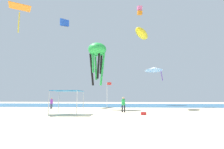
{
  "coord_description": "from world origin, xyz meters",
  "views": [
    {
      "loc": [
        3.18,
        -16.73,
        1.8
      ],
      "look_at": [
        0.73,
        13.18,
        5.8
      ],
      "focal_mm": 27.99,
      "sensor_mm": 36.0,
      "label": 1
    }
  ],
  "objects_px": {
    "kite_delta_white": "(154,69)",
    "cooler_box": "(144,113)",
    "person_leftmost": "(123,103)",
    "kite_box_pink": "(140,10)",
    "canopy_tent": "(67,92)",
    "kite_parafoil_blue": "(65,23)",
    "banner_flag": "(107,94)",
    "person_near_tent": "(51,102)",
    "kite_octopus_green": "(97,52)",
    "kite_inflatable_yellow": "(142,34)",
    "kite_diamond_orange": "(20,8)"
  },
  "relations": [
    {
      "from": "kite_delta_white",
      "to": "cooler_box",
      "type": "bearing_deg",
      "value": 75.35
    },
    {
      "from": "person_leftmost",
      "to": "kite_box_pink",
      "type": "xyz_separation_m",
      "value": [
        3.72,
        17.06,
        21.09
      ]
    },
    {
      "from": "canopy_tent",
      "to": "kite_box_pink",
      "type": "height_order",
      "value": "kite_box_pink"
    },
    {
      "from": "canopy_tent",
      "to": "kite_parafoil_blue",
      "type": "relative_size",
      "value": 0.61
    },
    {
      "from": "person_leftmost",
      "to": "banner_flag",
      "type": "bearing_deg",
      "value": -166.62
    },
    {
      "from": "person_near_tent",
      "to": "kite_parafoil_blue",
      "type": "relative_size",
      "value": 0.37
    },
    {
      "from": "banner_flag",
      "to": "kite_parafoil_blue",
      "type": "xyz_separation_m",
      "value": [
        -10.65,
        12.18,
        15.57
      ]
    },
    {
      "from": "person_near_tent",
      "to": "cooler_box",
      "type": "xyz_separation_m",
      "value": [
        13.91,
        -8.81,
        -0.88
      ]
    },
    {
      "from": "person_near_tent",
      "to": "person_leftmost",
      "type": "relative_size",
      "value": 0.94
    },
    {
      "from": "person_near_tent",
      "to": "kite_octopus_green",
      "type": "height_order",
      "value": "kite_octopus_green"
    },
    {
      "from": "cooler_box",
      "to": "kite_octopus_green",
      "type": "bearing_deg",
      "value": 127.34
    },
    {
      "from": "kite_octopus_green",
      "to": "canopy_tent",
      "type": "bearing_deg",
      "value": 25.55
    },
    {
      "from": "kite_parafoil_blue",
      "to": "kite_inflatable_yellow",
      "type": "bearing_deg",
      "value": 75.22
    },
    {
      "from": "kite_parafoil_blue",
      "to": "kite_diamond_orange",
      "type": "distance_m",
      "value": 14.32
    },
    {
      "from": "kite_box_pink",
      "to": "kite_octopus_green",
      "type": "height_order",
      "value": "kite_box_pink"
    },
    {
      "from": "kite_box_pink",
      "to": "person_near_tent",
      "type": "bearing_deg",
      "value": -155.73
    },
    {
      "from": "person_near_tent",
      "to": "kite_octopus_green",
      "type": "relative_size",
      "value": 0.26
    },
    {
      "from": "canopy_tent",
      "to": "kite_diamond_orange",
      "type": "bearing_deg",
      "value": 161.73
    },
    {
      "from": "kite_diamond_orange",
      "to": "kite_delta_white",
      "type": "xyz_separation_m",
      "value": [
        21.12,
        21.91,
        -5.01
      ]
    },
    {
      "from": "banner_flag",
      "to": "kite_diamond_orange",
      "type": "xyz_separation_m",
      "value": [
        -11.88,
        -1.51,
        11.57
      ]
    },
    {
      "from": "canopy_tent",
      "to": "kite_inflatable_yellow",
      "type": "bearing_deg",
      "value": 51.62
    },
    {
      "from": "kite_parafoil_blue",
      "to": "kite_inflatable_yellow",
      "type": "relative_size",
      "value": 0.88
    },
    {
      "from": "person_near_tent",
      "to": "kite_inflatable_yellow",
      "type": "distance_m",
      "value": 19.49
    },
    {
      "from": "person_near_tent",
      "to": "kite_diamond_orange",
      "type": "bearing_deg",
      "value": 170.88
    },
    {
      "from": "kite_parafoil_blue",
      "to": "kite_inflatable_yellow",
      "type": "height_order",
      "value": "kite_parafoil_blue"
    },
    {
      "from": "kite_diamond_orange",
      "to": "kite_parafoil_blue",
      "type": "bearing_deg",
      "value": -128.73
    },
    {
      "from": "canopy_tent",
      "to": "kite_inflatable_yellow",
      "type": "relative_size",
      "value": 0.54
    },
    {
      "from": "banner_flag",
      "to": "cooler_box",
      "type": "xyz_separation_m",
      "value": [
        4.24,
        -3.8,
        -2.11
      ]
    },
    {
      "from": "cooler_box",
      "to": "canopy_tent",
      "type": "bearing_deg",
      "value": -177.68
    },
    {
      "from": "banner_flag",
      "to": "kite_parafoil_blue",
      "type": "height_order",
      "value": "kite_parafoil_blue"
    },
    {
      "from": "kite_octopus_green",
      "to": "kite_inflatable_yellow",
      "type": "height_order",
      "value": "kite_inflatable_yellow"
    },
    {
      "from": "person_near_tent",
      "to": "kite_octopus_green",
      "type": "distance_m",
      "value": 11.09
    },
    {
      "from": "kite_delta_white",
      "to": "kite_inflatable_yellow",
      "type": "bearing_deg",
      "value": 70.13
    },
    {
      "from": "canopy_tent",
      "to": "kite_box_pink",
      "type": "distance_m",
      "value": 30.15
    },
    {
      "from": "person_leftmost",
      "to": "kite_box_pink",
      "type": "bearing_deg",
      "value": 108.24
    },
    {
      "from": "banner_flag",
      "to": "cooler_box",
      "type": "distance_m",
      "value": 6.07
    },
    {
      "from": "person_leftmost",
      "to": "kite_octopus_green",
      "type": "xyz_separation_m",
      "value": [
        -4.27,
        5.28,
        8.12
      ]
    },
    {
      "from": "person_near_tent",
      "to": "kite_delta_white",
      "type": "relative_size",
      "value": 0.38
    },
    {
      "from": "kite_box_pink",
      "to": "kite_parafoil_blue",
      "type": "distance_m",
      "value": 17.54
    },
    {
      "from": "person_leftmost",
      "to": "kite_octopus_green",
      "type": "relative_size",
      "value": 0.27
    },
    {
      "from": "kite_inflatable_yellow",
      "to": "person_near_tent",
      "type": "bearing_deg",
      "value": -57.52
    },
    {
      "from": "person_leftmost",
      "to": "cooler_box",
      "type": "height_order",
      "value": "person_leftmost"
    },
    {
      "from": "banner_flag",
      "to": "cooler_box",
      "type": "bearing_deg",
      "value": -41.89
    },
    {
      "from": "cooler_box",
      "to": "kite_box_pink",
      "type": "bearing_deg",
      "value": 85.6
    },
    {
      "from": "kite_diamond_orange",
      "to": "cooler_box",
      "type": "bearing_deg",
      "value": 138.31
    },
    {
      "from": "kite_diamond_orange",
      "to": "kite_delta_white",
      "type": "height_order",
      "value": "kite_diamond_orange"
    },
    {
      "from": "kite_octopus_green",
      "to": "kite_diamond_orange",
      "type": "bearing_deg",
      "value": -20.83
    },
    {
      "from": "banner_flag",
      "to": "kite_delta_white",
      "type": "height_order",
      "value": "kite_delta_white"
    },
    {
      "from": "canopy_tent",
      "to": "kite_inflatable_yellow",
      "type": "height_order",
      "value": "kite_inflatable_yellow"
    },
    {
      "from": "banner_flag",
      "to": "kite_delta_white",
      "type": "bearing_deg",
      "value": 65.63
    }
  ]
}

